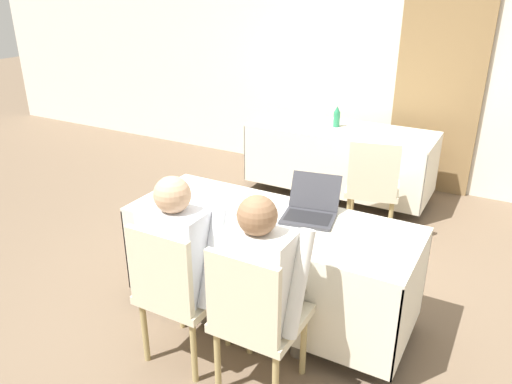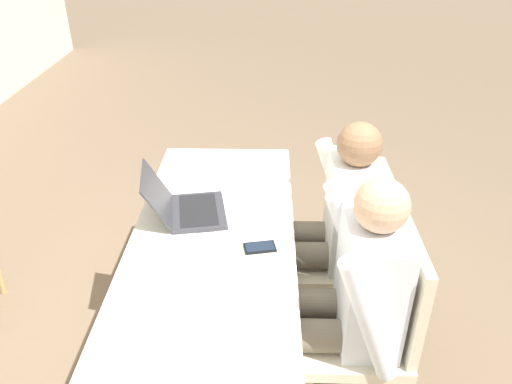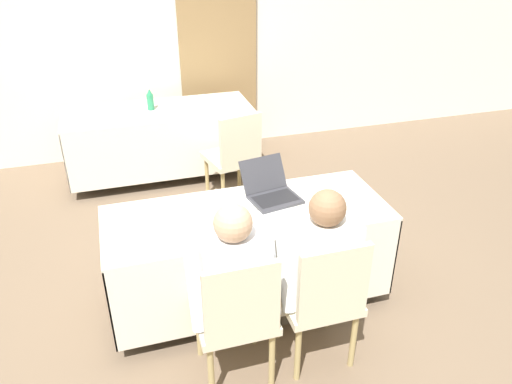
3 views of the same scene
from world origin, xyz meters
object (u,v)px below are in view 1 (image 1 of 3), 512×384
Objects in this scene: cell_phone at (248,229)px; chair_far_spare at (373,185)px; person_checkered_shirt at (185,255)px; chair_near_left at (176,288)px; water_bottle at (337,117)px; person_white_shirt at (264,280)px; chair_near_right at (255,315)px; laptop at (310,210)px.

chair_far_spare is (0.31, 1.58, -0.22)m from cell_phone.
person_checkered_shirt reaches higher than chair_far_spare.
cell_phone is 0.55m from chair_near_left.
water_bottle reaches higher than cell_phone.
cell_phone is 0.12× the size of person_white_shirt.
person_checkered_shirt is (-0.21, -0.35, -0.06)m from cell_phone.
water_bottle is (-0.33, 2.39, 0.10)m from cell_phone.
water_bottle is 2.75m from person_checkered_shirt.
water_bottle reaches higher than chair_near_right.
laptop is at bearing -86.38° from person_white_shirt.
chair_near_right is at bearing -67.77° from cell_phone.
chair_near_left is at bearing -130.26° from laptop.
cell_phone is at bearing -82.05° from water_bottle.
person_checkered_shirt is (0.00, 0.10, 0.16)m from chair_near_left.
water_bottle is 0.25× the size of chair_near_left.
water_bottle reaches higher than chair_near_left.
person_checkered_shirt is (-0.52, -1.93, 0.16)m from chair_far_spare.
water_bottle is 1.08m from chair_far_spare.
chair_near_right is 2.04m from chair_far_spare.
chair_near_right is (0.51, 0.00, 0.00)m from chair_near_left.
chair_near_left is at bearing -87.50° from water_bottle.
chair_far_spare is at bearing -90.30° from chair_near_right.
chair_near_left is (0.12, -2.84, -0.32)m from water_bottle.
chair_far_spare reaches higher than cell_phone.
person_checkered_shirt is at bearing 0.00° from person_white_shirt.
chair_near_left is (-0.21, -0.46, -0.22)m from cell_phone.
person_checkered_shirt is (0.12, -2.74, -0.16)m from water_bottle.
laptop reaches higher than chair_near_left.
laptop is 2.12m from water_bottle.
laptop is 0.96m from chair_near_left.
person_checkered_shirt is 0.51m from person_white_shirt.
water_bottle is at bearing -87.50° from chair_near_left.
chair_far_spare is (0.01, 2.04, 0.00)m from chair_near_right.
person_checkered_shirt and person_white_shirt have the same top height.
water_bottle is 0.19× the size of person_white_shirt.
person_white_shirt reaches higher than chair_near_right.
water_bottle is at bearing -77.44° from chair_near_right.
water_bottle is at bearing -64.51° from chair_far_spare.
person_checkered_shirt reaches higher than chair_near_right.
cell_phone is at bearing 65.80° from chair_far_spare.
person_white_shirt is at bearing -96.59° from laptop.
chair_near_left and chair_near_right have the same top height.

